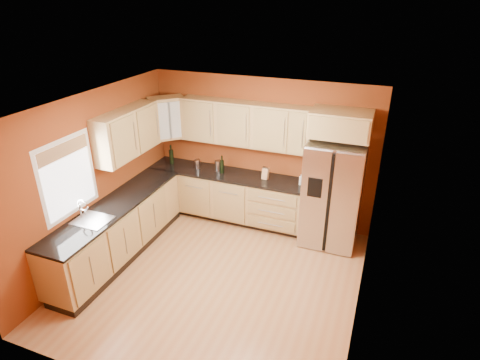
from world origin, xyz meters
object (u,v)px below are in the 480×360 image
(canister_left, at_px, (197,164))
(knife_block, at_px, (265,174))
(soap_dispenser, at_px, (301,180))
(refrigerator, at_px, (332,194))
(wine_bottle_a, at_px, (171,154))

(canister_left, distance_m, knife_block, 1.30)
(knife_block, height_order, soap_dispenser, knife_block)
(soap_dispenser, bearing_deg, knife_block, -179.81)
(canister_left, distance_m, soap_dispenser, 1.92)
(refrigerator, distance_m, wine_bottle_a, 3.04)
(refrigerator, bearing_deg, canister_left, 178.41)
(knife_block, distance_m, soap_dispenser, 0.62)
(refrigerator, xyz_separation_m, soap_dispenser, (-0.55, 0.09, 0.12))
(refrigerator, xyz_separation_m, wine_bottle_a, (-3.03, 0.10, 0.21))
(canister_left, bearing_deg, wine_bottle_a, 176.47)
(refrigerator, distance_m, canister_left, 2.48)
(wine_bottle_a, distance_m, soap_dispenser, 2.48)
(canister_left, relative_size, soap_dispenser, 0.93)
(canister_left, bearing_deg, soap_dispenser, 0.50)
(wine_bottle_a, relative_size, knife_block, 1.86)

